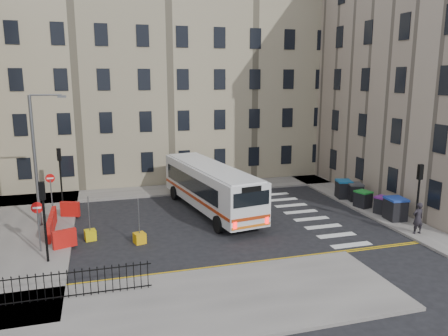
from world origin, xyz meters
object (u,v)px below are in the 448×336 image
bus (211,186)px  wheelie_bin_a (395,209)px  bollard_yellow (90,235)px  wheelie_bin_c (363,199)px  pedestrian (418,218)px  wheelie_bin_b (384,205)px  wheelie_bin_d (355,192)px  wheelie_bin_e (344,189)px  bollard_chevron (140,238)px  streetlamp (35,159)px

bus → wheelie_bin_a: bearing=-36.1°
wheelie_bin_a → bollard_yellow: 19.03m
wheelie_bin_c → pedestrian: bearing=-105.0°
bus → wheelie_bin_b: (10.94, -4.22, -1.09)m
wheelie_bin_c → pedestrian: pedestrian is taller
wheelie_bin_b → pedestrian: pedestrian is taller
wheelie_bin_a → wheelie_bin_c: size_ratio=1.16×
wheelie_bin_b → wheelie_bin_d: wheelie_bin_d is taller
bus → wheelie_bin_c: size_ratio=9.53×
wheelie_bin_e → bollard_chevron: bearing=-150.1°
bollard_yellow → wheelie_bin_b: bearing=-2.4°
pedestrian → wheelie_bin_a: bearing=-99.0°
pedestrian → bollard_chevron: size_ratio=3.16×
wheelie_bin_b → bollard_yellow: 18.99m
wheelie_bin_a → pedestrian: (-0.42, -2.57, 0.22)m
wheelie_bin_e → wheelie_bin_a: bearing=-72.7°
wheelie_bin_c → wheelie_bin_e: bearing=75.4°
wheelie_bin_e → bollard_chevron: (-15.83, -4.75, -0.54)m
wheelie_bin_a → wheelie_bin_d: size_ratio=1.05×
wheelie_bin_c → bollard_chevron: bearing=173.2°
streetlamp → pedestrian: 23.09m
wheelie_bin_b → bollard_chevron: size_ratio=2.21×
wheelie_bin_e → wheelie_bin_d: bearing=-48.8°
wheelie_bin_d → pedestrian: bearing=-79.6°
bus → wheelie_bin_e: (10.49, 0.07, -0.99)m
streetlamp → wheelie_bin_c: bearing=-5.9°
wheelie_bin_b → wheelie_bin_c: bearing=82.2°
wheelie_bin_b → wheelie_bin_d: (-0.01, 3.44, 0.06)m
wheelie_bin_a → wheelie_bin_d: 4.72m
wheelie_bin_c → streetlamp: bearing=159.4°
wheelie_bin_e → pedestrian: bearing=-76.9°
bus → wheelie_bin_d: bus is taller
streetlamp → wheelie_bin_d: (21.96, -0.50, -3.54)m
wheelie_bin_d → wheelie_bin_e: wheelie_bin_e is taller
wheelie_bin_d → bollard_chevron: 16.75m
bus → streetlamp: bearing=172.1°
wheelie_bin_a → bollard_chevron: 16.26m
wheelie_bin_d → pedestrian: (-0.47, -7.29, 0.30)m
wheelie_bin_a → wheelie_bin_b: (0.06, 1.27, -0.14)m
wheelie_bin_c → bollard_yellow: size_ratio=2.08×
wheelie_bin_a → bollard_yellow: wheelie_bin_a is taller
bus → wheelie_bin_d: (10.94, -0.78, -1.03)m
wheelie_bin_b → bollard_yellow: bearing=155.3°
wheelie_bin_d → bollard_yellow: bearing=-158.0°
bus → wheelie_bin_a: size_ratio=8.21×
bus → bollard_yellow: 8.85m
pedestrian → streetlamp: bearing=-19.7°
wheelie_bin_b → wheelie_bin_e: wheelie_bin_e is taller
wheelie_bin_a → wheelie_bin_c: wheelie_bin_a is taller
wheelie_bin_a → wheelie_bin_d: (0.05, 4.72, -0.08)m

